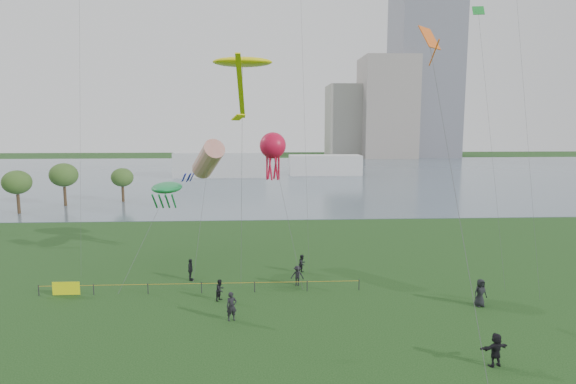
{
  "coord_description": "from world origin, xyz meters",
  "views": [
    {
      "loc": [
        -1.73,
        -22.85,
        12.61
      ],
      "look_at": [
        0.0,
        10.0,
        8.0
      ],
      "focal_mm": 30.0,
      "sensor_mm": 36.0,
      "label": 1
    }
  ],
  "objects": [
    {
      "name": "kite_windsock",
      "position": [
        -6.93,
        23.1,
        9.35
      ],
      "size": [
        4.37,
        10.79,
        11.36
      ],
      "rotation": [
        0.0,
        0.0,
        -0.07
      ],
      "color": "#3F3F42"
    },
    {
      "name": "kite_stingray",
      "position": [
        -3.29,
        16.77,
        17.51
      ],
      "size": [
        4.81,
        9.98,
        17.97
      ],
      "rotation": [
        0.0,
        0.0,
        0.4
      ],
      "color": "#3F3F42"
    },
    {
      "name": "trees",
      "position": [
        -36.78,
        48.42,
        4.78
      ],
      "size": [
        25.39,
        18.65,
        7.2
      ],
      "color": "#382819",
      "rests_on": "ground_plane"
    },
    {
      "name": "ground_plane",
      "position": [
        0.0,
        0.0,
        0.0
      ],
      "size": [
        400.0,
        400.0,
        0.0
      ],
      "primitive_type": "plane",
      "color": "black"
    },
    {
      "name": "spectator_e",
      "position": [
        10.42,
        0.37,
        0.9
      ],
      "size": [
        1.76,
        0.93,
        1.81
      ],
      "primitive_type": "imported",
      "rotation": [
        0.0,
        0.0,
        3.39
      ],
      "color": "black",
      "rests_on": "ground_plane"
    },
    {
      "name": "pavilion_left",
      "position": [
        -12.0,
        95.0,
        3.0
      ],
      "size": [
        22.0,
        8.0,
        6.0
      ],
      "primitive_type": "cube",
      "color": "silver",
      "rests_on": "ground_plane"
    },
    {
      "name": "kite_delta",
      "position": [
        8.39,
        6.15,
        16.96
      ],
      "size": [
        1.65,
        12.71,
        18.5
      ],
      "rotation": [
        0.0,
        0.0,
        0.22
      ],
      "color": "#3F3F42"
    },
    {
      "name": "spectator_g",
      "position": [
        1.6,
        17.04,
        0.79
      ],
      "size": [
        0.95,
        0.97,
        1.58
      ],
      "primitive_type": "imported",
      "rotation": [
        0.0,
        0.0,
        0.88
      ],
      "color": "black",
      "rests_on": "ground_plane"
    },
    {
      "name": "tower",
      "position": [
        62.0,
        168.0,
        60.0
      ],
      "size": [
        24.0,
        24.0,
        120.0
      ],
      "primitive_type": "cube",
      "color": "slate",
      "rests_on": "ground_plane"
    },
    {
      "name": "spectator_f",
      "position": [
        -3.82,
        7.09,
        0.95
      ],
      "size": [
        0.8,
        0.66,
        1.9
      ],
      "primitive_type": "imported",
      "rotation": [
        0.0,
        0.0,
        0.35
      ],
      "color": "black",
      "rests_on": "ground_plane"
    },
    {
      "name": "lake",
      "position": [
        0.0,
        100.0,
        0.02
      ],
      "size": [
        400.0,
        120.0,
        0.08
      ],
      "primitive_type": "cube",
      "color": "slate",
      "rests_on": "ground_plane"
    },
    {
      "name": "building_low",
      "position": [
        32.0,
        168.0,
        14.0
      ],
      "size": [
        16.0,
        18.0,
        28.0
      ],
      "primitive_type": "cube",
      "color": "gray",
      "rests_on": "ground_plane"
    },
    {
      "name": "spectator_d",
      "position": [
        13.4,
        8.69,
        0.97
      ],
      "size": [
        1.06,
        0.8,
        1.95
      ],
      "primitive_type": "imported",
      "rotation": [
        0.0,
        0.0,
        0.2
      ],
      "color": "black",
      "rests_on": "ground_plane"
    },
    {
      "name": "small_kites",
      "position": [
        -1.23,
        18.8,
        22.44
      ],
      "size": [
        41.89,
        9.54,
        8.6
      ],
      "color": "white"
    },
    {
      "name": "spectator_a",
      "position": [
        -4.87,
        10.77,
        0.78
      ],
      "size": [
        0.89,
        0.95,
        1.56
      ],
      "primitive_type": "imported",
      "rotation": [
        0.0,
        0.0,
        1.06
      ],
      "color": "black",
      "rests_on": "ground_plane"
    },
    {
      "name": "building_mid",
      "position": [
        46.0,
        162.0,
        19.0
      ],
      "size": [
        20.0,
        20.0,
        38.0
      ],
      "primitive_type": "cube",
      "color": "gray",
      "rests_on": "ground_plane"
    },
    {
      "name": "kite_octopus",
      "position": [
        -0.87,
        17.84,
        10.8
      ],
      "size": [
        3.29,
        6.28,
        11.99
      ],
      "rotation": [
        0.0,
        0.0,
        -0.13
      ],
      "color": "#3F3F42"
    },
    {
      "name": "spectator_c",
      "position": [
        -7.68,
        15.42,
        0.9
      ],
      "size": [
        0.51,
        1.08,
        1.79
      ],
      "primitive_type": "imported",
      "rotation": [
        0.0,
        0.0,
        1.51
      ],
      "color": "black",
      "rests_on": "ground_plane"
    },
    {
      "name": "fence",
      "position": [
        -12.53,
        12.36,
        0.55
      ],
      "size": [
        24.07,
        0.07,
        1.05
      ],
      "color": "black",
      "rests_on": "ground_plane"
    },
    {
      "name": "kite_creature",
      "position": [
        -10.36,
        20.57,
        6.98
      ],
      "size": [
        3.63,
        10.51,
        7.47
      ],
      "rotation": [
        0.0,
        0.0,
        0.36
      ],
      "color": "#3F3F42"
    },
    {
      "name": "pavilion_right",
      "position": [
        14.0,
        98.0,
        2.5
      ],
      "size": [
        18.0,
        7.0,
        5.0
      ],
      "primitive_type": "cube",
      "color": "silver",
      "rests_on": "ground_plane"
    },
    {
      "name": "spectator_b",
      "position": [
        0.93,
        13.72,
        0.8
      ],
      "size": [
        1.12,
        0.76,
        1.6
      ],
      "primitive_type": "imported",
      "rotation": [
        0.0,
        0.0,
        -0.16
      ],
      "color": "black",
      "rests_on": "ground_plane"
    }
  ]
}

